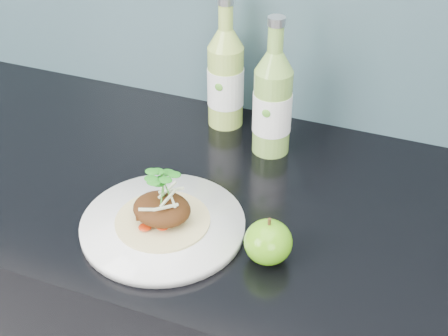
{
  "coord_description": "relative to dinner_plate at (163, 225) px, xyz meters",
  "views": [
    {
      "loc": [
        0.32,
        0.9,
        1.55
      ],
      "look_at": [
        0.03,
        1.63,
        1.0
      ],
      "focal_mm": 50.0,
      "sensor_mm": 36.0,
      "label": 1
    }
  ],
  "objects": [
    {
      "name": "dinner_plate",
      "position": [
        0.0,
        0.0,
        0.0
      ],
      "size": [
        0.31,
        0.31,
        0.02
      ],
      "color": "white",
      "rests_on": "kitchen_counter"
    },
    {
      "name": "pork_taco",
      "position": [
        -0.0,
        0.0,
        0.04
      ],
      "size": [
        0.15,
        0.15,
        0.1
      ],
      "color": "tan",
      "rests_on": "dinner_plate"
    },
    {
      "name": "green_apple",
      "position": [
        0.18,
        -0.0,
        0.03
      ],
      "size": [
        0.1,
        0.1,
        0.08
      ],
      "rotation": [
        0.0,
        0.0,
        0.43
      ],
      "color": "#348C0F",
      "rests_on": "kitchen_counter"
    },
    {
      "name": "cider_bottle_left",
      "position": [
        -0.03,
        0.34,
        0.09
      ],
      "size": [
        0.08,
        0.08,
        0.26
      ],
      "rotation": [
        0.0,
        0.0,
        0.17
      ],
      "color": "#A3C451",
      "rests_on": "kitchen_counter"
    },
    {
      "name": "cider_bottle_right",
      "position": [
        0.09,
        0.28,
        0.09
      ],
      "size": [
        0.09,
        0.09,
        0.26
      ],
      "rotation": [
        0.0,
        0.0,
        0.28
      ],
      "color": "#7FAE48",
      "rests_on": "kitchen_counter"
    }
  ]
}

